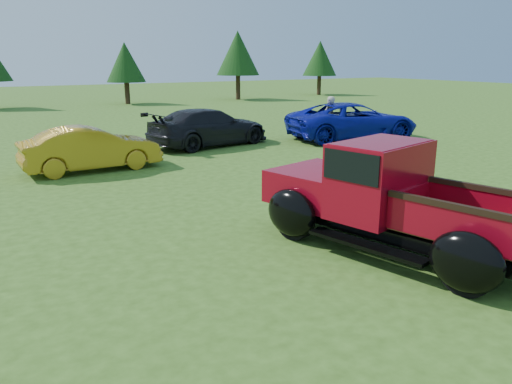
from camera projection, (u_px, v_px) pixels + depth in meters
name	position (u px, v px, depth m)	size (l,w,h in m)	color
ground	(284.00, 246.00, 8.94)	(120.00, 120.00, 0.00)	#345418
tree_mid_right	(125.00, 62.00, 36.09)	(2.82, 2.82, 4.40)	#332114
tree_east	(238.00, 53.00, 39.89)	(3.46, 3.46, 5.40)	#332114
tree_far_east	(320.00, 58.00, 45.22)	(3.07, 3.07, 4.80)	#332114
pickup_truck	(378.00, 196.00, 8.85)	(3.38, 5.35, 1.87)	black
show_car_yellow	(91.00, 149.00, 14.84)	(1.39, 3.99, 1.32)	#B08017
show_car_grey	(209.00, 127.00, 19.09)	(1.99, 4.90, 1.42)	black
show_car_blue	(353.00, 121.00, 20.58)	(2.51, 5.43, 1.51)	#0D1598
spectator	(329.00, 118.00, 20.33)	(0.65, 0.43, 1.78)	#ADA296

